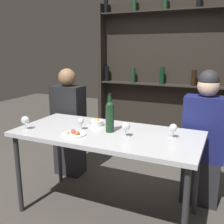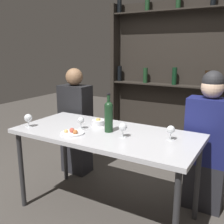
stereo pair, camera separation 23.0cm
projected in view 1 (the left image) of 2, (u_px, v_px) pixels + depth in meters
name	position (u px, v px, depth m)	size (l,w,h in m)	color
ground_plane	(107.00, 212.00, 2.42)	(10.00, 10.00, 0.00)	#47423D
dining_table	(107.00, 139.00, 2.25)	(1.58, 0.74, 0.77)	silver
wine_rack_wall	(163.00, 72.00, 3.89)	(2.04, 0.21, 2.24)	#28231E
wine_bottle	(110.00, 115.00, 2.20)	(0.07, 0.07, 0.33)	#19381E
wine_glass_0	(81.00, 122.00, 2.28)	(0.06, 0.06, 0.11)	silver
wine_glass_1	(25.00, 121.00, 2.29)	(0.07, 0.07, 0.12)	silver
wine_glass_2	(173.00, 128.00, 2.06)	(0.06, 0.06, 0.12)	silver
wine_glass_3	(126.00, 127.00, 2.09)	(0.07, 0.07, 0.12)	silver
food_plate_0	(74.00, 134.00, 2.15)	(0.20, 0.20, 0.05)	white
snack_bowl	(97.00, 123.00, 2.42)	(0.12, 0.12, 0.07)	white
seated_person_left	(69.00, 125.00, 3.05)	(0.36, 0.22, 1.25)	#26262B
seated_person_right	(204.00, 141.00, 2.45)	(0.38, 0.22, 1.29)	#26262B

